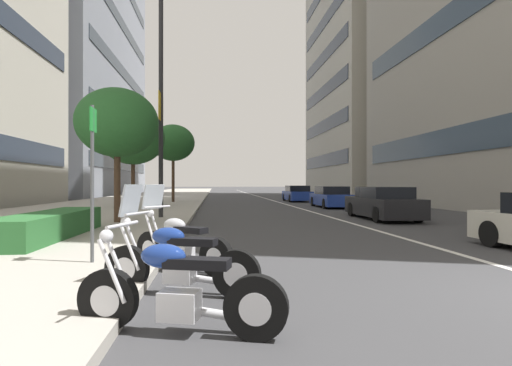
{
  "coord_description": "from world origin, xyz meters",
  "views": [
    {
      "loc": [
        -4.14,
        5.11,
        1.48
      ],
      "look_at": [
        16.6,
        2.96,
        1.53
      ],
      "focal_mm": 27.85,
      "sensor_mm": 36.0,
      "label": 1
    }
  ],
  "objects_px": {
    "motorcycle_far_end_row": "(177,293)",
    "car_far_down_avenue": "(332,198)",
    "motorcycle_nearest_camera": "(180,245)",
    "car_approaching_light": "(382,204)",
    "car_lead_in_lane": "(297,194)",
    "street_tree_far_plaza": "(173,143)",
    "parking_sign_by_curb": "(92,168)",
    "motorcycle_second_in_row": "(177,262)",
    "street_lamp_with_banners": "(168,83)",
    "street_tree_mid_sidewalk": "(117,123)",
    "street_tree_near_plaza_corner": "(133,138)"
  },
  "relations": [
    {
      "from": "motorcycle_nearest_camera",
      "to": "street_lamp_with_banners",
      "type": "distance_m",
      "value": 10.7
    },
    {
      "from": "car_lead_in_lane",
      "to": "street_lamp_with_banners",
      "type": "xyz_separation_m",
      "value": [
        -16.75,
        8.8,
        4.88
      ]
    },
    {
      "from": "street_tree_far_plaza",
      "to": "street_tree_mid_sidewalk",
      "type": "bearing_deg",
      "value": 178.84
    },
    {
      "from": "street_tree_near_plaza_corner",
      "to": "motorcycle_far_end_row",
      "type": "bearing_deg",
      "value": -167.49
    },
    {
      "from": "motorcycle_nearest_camera",
      "to": "street_tree_mid_sidewalk",
      "type": "relative_size",
      "value": 0.37
    },
    {
      "from": "motorcycle_second_in_row",
      "to": "street_tree_far_plaza",
      "type": "bearing_deg",
      "value": -64.75
    },
    {
      "from": "motorcycle_second_in_row",
      "to": "motorcycle_far_end_row",
      "type": "bearing_deg",
      "value": 114.73
    },
    {
      "from": "motorcycle_far_end_row",
      "to": "street_lamp_with_banners",
      "type": "bearing_deg",
      "value": -67.02
    },
    {
      "from": "street_tree_near_plaza_corner",
      "to": "street_tree_far_plaza",
      "type": "distance_m",
      "value": 6.47
    },
    {
      "from": "car_approaching_light",
      "to": "parking_sign_by_curb",
      "type": "bearing_deg",
      "value": 136.36
    },
    {
      "from": "street_tree_near_plaza_corner",
      "to": "street_tree_mid_sidewalk",
      "type": "bearing_deg",
      "value": -171.89
    },
    {
      "from": "motorcycle_nearest_camera",
      "to": "car_lead_in_lane",
      "type": "bearing_deg",
      "value": -66.96
    },
    {
      "from": "car_far_down_avenue",
      "to": "street_lamp_with_banners",
      "type": "relative_size",
      "value": 0.5
    },
    {
      "from": "car_approaching_light",
      "to": "street_tree_near_plaza_corner",
      "type": "bearing_deg",
      "value": 58.72
    },
    {
      "from": "car_lead_in_lane",
      "to": "parking_sign_by_curb",
      "type": "bearing_deg",
      "value": 161.23
    },
    {
      "from": "car_far_down_avenue",
      "to": "parking_sign_by_curb",
      "type": "bearing_deg",
      "value": 152.68
    },
    {
      "from": "car_lead_in_lane",
      "to": "street_tree_far_plaza",
      "type": "xyz_separation_m",
      "value": [
        -3.12,
        9.98,
        3.88
      ]
    },
    {
      "from": "parking_sign_by_curb",
      "to": "car_far_down_avenue",
      "type": "bearing_deg",
      "value": -28.4
    },
    {
      "from": "car_approaching_light",
      "to": "street_tree_mid_sidewalk",
      "type": "relative_size",
      "value": 1.02
    },
    {
      "from": "parking_sign_by_curb",
      "to": "street_tree_near_plaza_corner",
      "type": "height_order",
      "value": "street_tree_near_plaza_corner"
    },
    {
      "from": "car_far_down_avenue",
      "to": "street_tree_mid_sidewalk",
      "type": "height_order",
      "value": "street_tree_mid_sidewalk"
    },
    {
      "from": "motorcycle_second_in_row",
      "to": "street_tree_mid_sidewalk",
      "type": "bearing_deg",
      "value": -52.72
    },
    {
      "from": "motorcycle_far_end_row",
      "to": "car_far_down_avenue",
      "type": "distance_m",
      "value": 21.82
    },
    {
      "from": "parking_sign_by_curb",
      "to": "street_tree_mid_sidewalk",
      "type": "bearing_deg",
      "value": 10.29
    },
    {
      "from": "street_tree_far_plaza",
      "to": "street_tree_near_plaza_corner",
      "type": "bearing_deg",
      "value": 165.29
    },
    {
      "from": "car_lead_in_lane",
      "to": "street_tree_far_plaza",
      "type": "bearing_deg",
      "value": 107.68
    },
    {
      "from": "motorcycle_second_in_row",
      "to": "street_tree_far_plaza",
      "type": "distance_m",
      "value": 24.88
    },
    {
      "from": "car_approaching_light",
      "to": "street_tree_near_plaza_corner",
      "type": "distance_m",
      "value": 14.37
    },
    {
      "from": "motorcycle_far_end_row",
      "to": "motorcycle_nearest_camera",
      "type": "height_order",
      "value": "motorcycle_nearest_camera"
    },
    {
      "from": "car_far_down_avenue",
      "to": "car_approaching_light",
      "type": "bearing_deg",
      "value": 178.84
    },
    {
      "from": "motorcycle_second_in_row",
      "to": "car_approaching_light",
      "type": "bearing_deg",
      "value": -106.04
    },
    {
      "from": "car_approaching_light",
      "to": "car_far_down_avenue",
      "type": "height_order",
      "value": "car_approaching_light"
    },
    {
      "from": "motorcycle_second_in_row",
      "to": "parking_sign_by_curb",
      "type": "bearing_deg",
      "value": -26.35
    },
    {
      "from": "motorcycle_nearest_camera",
      "to": "car_far_down_avenue",
      "type": "relative_size",
      "value": 0.37
    },
    {
      "from": "street_tree_far_plaza",
      "to": "parking_sign_by_curb",
      "type": "bearing_deg",
      "value": -177.48
    },
    {
      "from": "car_approaching_light",
      "to": "street_tree_mid_sidewalk",
      "type": "height_order",
      "value": "street_tree_mid_sidewalk"
    },
    {
      "from": "motorcycle_second_in_row",
      "to": "motorcycle_nearest_camera",
      "type": "bearing_deg",
      "value": -67.39
    },
    {
      "from": "parking_sign_by_curb",
      "to": "street_tree_near_plaza_corner",
      "type": "bearing_deg",
      "value": 9.07
    },
    {
      "from": "motorcycle_second_in_row",
      "to": "car_far_down_avenue",
      "type": "distance_m",
      "value": 20.53
    },
    {
      "from": "motorcycle_nearest_camera",
      "to": "street_tree_near_plaza_corner",
      "type": "distance_m",
      "value": 17.59
    },
    {
      "from": "street_tree_near_plaza_corner",
      "to": "car_lead_in_lane",
      "type": "bearing_deg",
      "value": -51.13
    },
    {
      "from": "motorcycle_second_in_row",
      "to": "street_lamp_with_banners",
      "type": "relative_size",
      "value": 0.23
    },
    {
      "from": "motorcycle_far_end_row",
      "to": "street_lamp_with_banners",
      "type": "height_order",
      "value": "street_lamp_with_banners"
    },
    {
      "from": "motorcycle_far_end_row",
      "to": "car_far_down_avenue",
      "type": "xyz_separation_m",
      "value": [
        20.42,
        -7.69,
        0.21
      ]
    },
    {
      "from": "car_far_down_avenue",
      "to": "street_tree_mid_sidewalk",
      "type": "relative_size",
      "value": 1.0
    },
    {
      "from": "motorcycle_far_end_row",
      "to": "parking_sign_by_curb",
      "type": "distance_m",
      "value": 3.73
    },
    {
      "from": "motorcycle_nearest_camera",
      "to": "street_lamp_with_banners",
      "type": "bearing_deg",
      "value": -42.97
    },
    {
      "from": "motorcycle_nearest_camera",
      "to": "car_approaching_light",
      "type": "distance_m",
      "value": 11.88
    },
    {
      "from": "car_approaching_light",
      "to": "car_lead_in_lane",
      "type": "xyz_separation_m",
      "value": [
        16.93,
        0.09,
        -0.01
      ]
    },
    {
      "from": "street_tree_far_plaza",
      "to": "car_lead_in_lane",
      "type": "bearing_deg",
      "value": -72.66
    }
  ]
}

